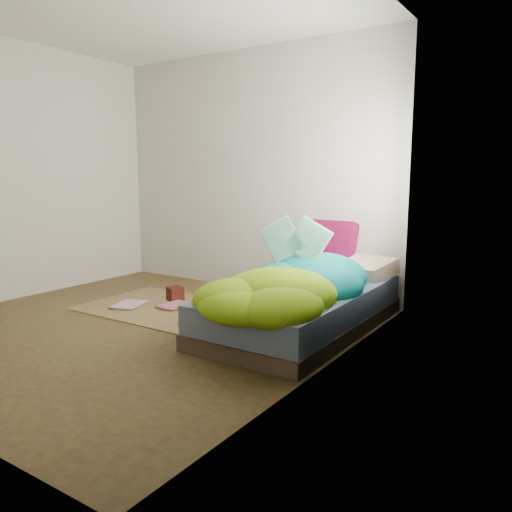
{
  "coord_description": "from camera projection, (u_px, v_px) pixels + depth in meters",
  "views": [
    {
      "loc": [
        3.11,
        -2.85,
        1.26
      ],
      "look_at": [
        0.73,
        0.75,
        0.56
      ],
      "focal_mm": 35.0,
      "sensor_mm": 36.0,
      "label": 1
    }
  ],
  "objects": [
    {
      "name": "ground",
      "position": [
        135.0,
        326.0,
        4.24
      ],
      "size": [
        3.5,
        3.5,
        0.0
      ],
      "primitive_type": "cube",
      "color": "#3B2A16",
      "rests_on": "ground"
    },
    {
      "name": "room_walls",
      "position": [
        129.0,
        129.0,
        3.98
      ],
      "size": [
        3.54,
        3.54,
        2.62
      ],
      "color": "silver",
      "rests_on": "ground"
    },
    {
      "name": "bed",
      "position": [
        303.0,
        309.0,
        4.14
      ],
      "size": [
        1.0,
        2.0,
        0.34
      ],
      "color": "#3D3321",
      "rests_on": "ground"
    },
    {
      "name": "duvet",
      "position": [
        290.0,
        273.0,
        3.91
      ],
      "size": [
        0.96,
        1.84,
        0.34
      ],
      "primitive_type": null,
      "color": "#08797F",
      "rests_on": "bed"
    },
    {
      "name": "rug",
      "position": [
        167.0,
        308.0,
        4.77
      ],
      "size": [
        1.6,
        1.1,
        0.01
      ],
      "primitive_type": "cube",
      "color": "brown",
      "rests_on": "ground"
    },
    {
      "name": "pillow_floral",
      "position": [
        357.0,
        267.0,
        4.66
      ],
      "size": [
        0.72,
        0.54,
        0.15
      ],
      "primitive_type": "cube",
      "rotation": [
        0.0,
        0.0,
        -0.23
      ],
      "color": "silver",
      "rests_on": "bed"
    },
    {
      "name": "pillow_magenta",
      "position": [
        331.0,
        245.0,
        4.92
      ],
      "size": [
        0.48,
        0.17,
        0.48
      ],
      "primitive_type": "cube",
      "rotation": [
        0.0,
        0.0,
        -0.05
      ],
      "color": "#510521",
      "rests_on": "bed"
    },
    {
      "name": "open_book",
      "position": [
        295.0,
        228.0,
        4.17
      ],
      "size": [
        0.49,
        0.26,
        0.3
      ],
      "primitive_type": null,
      "rotation": [
        0.0,
        0.0,
        0.35
      ],
      "color": "#36832B",
      "rests_on": "duvet"
    },
    {
      "name": "wooden_box",
      "position": [
        175.0,
        294.0,
        5.03
      ],
      "size": [
        0.18,
        0.18,
        0.14
      ],
      "primitive_type": "cube",
      "rotation": [
        0.0,
        0.0,
        -0.38
      ],
      "color": "#3C120D",
      "rests_on": "rug"
    },
    {
      "name": "floor_book_a",
      "position": [
        117.0,
        304.0,
        4.85
      ],
      "size": [
        0.34,
        0.4,
        0.03
      ],
      "primitive_type": "imported",
      "rotation": [
        0.0,
        0.0,
        0.3
      ],
      "color": "beige",
      "rests_on": "rug"
    },
    {
      "name": "floor_book_b",
      "position": [
        166.0,
        304.0,
        4.84
      ],
      "size": [
        0.24,
        0.32,
        0.03
      ],
      "primitive_type": "imported",
      "rotation": [
        0.0,
        0.0,
        -0.03
      ],
      "color": "#B86A81",
      "rests_on": "rug"
    },
    {
      "name": "floor_book_c",
      "position": [
        180.0,
        319.0,
        4.35
      ],
      "size": [
        0.39,
        0.41,
        0.03
      ],
      "primitive_type": "imported",
      "rotation": [
        0.0,
        0.0,
        0.58
      ],
      "color": "tan",
      "rests_on": "rug"
    }
  ]
}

